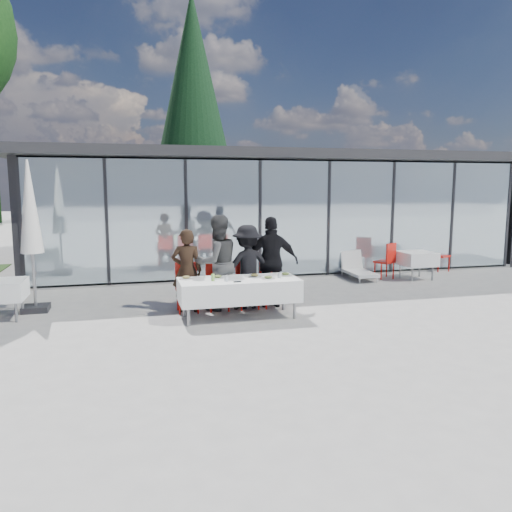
{
  "coord_description": "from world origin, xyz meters",
  "views": [
    {
      "loc": [
        -2.37,
        -8.71,
        2.5
      ],
      "look_at": [
        0.19,
        1.2,
        1.05
      ],
      "focal_mm": 35.0,
      "sensor_mm": 36.0,
      "label": 1
    }
  ],
  "objects_px": {
    "plate_b": "(218,277)",
    "folded_eyeglasses": "(237,282)",
    "plate_a": "(186,278)",
    "juice_bottle": "(213,277)",
    "diner_chair_d": "(271,281)",
    "plate_c": "(255,276)",
    "market_umbrella": "(30,216)",
    "spare_chair_a": "(438,253)",
    "diner_chair_c": "(247,282)",
    "diner_a": "(187,271)",
    "diner_c": "(247,267)",
    "diner_b": "(217,263)",
    "diner_chair_b": "(217,283)",
    "lounger": "(357,269)",
    "spare_table_left": "(1,290)",
    "conifer_tree": "(193,102)",
    "dining_table": "(239,290)",
    "plate_extra": "(268,278)",
    "diner_chair_a": "(187,285)",
    "plate_d": "(285,274)",
    "diner_d": "(272,262)",
    "spare_chair_b": "(387,259)",
    "spare_table_right": "(417,259)"
  },
  "relations": [
    {
      "from": "plate_b",
      "to": "spare_chair_b",
      "type": "relative_size",
      "value": 0.27
    },
    {
      "from": "dining_table",
      "to": "plate_extra",
      "type": "relative_size",
      "value": 8.55
    },
    {
      "from": "diner_b",
      "to": "plate_extra",
      "type": "xyz_separation_m",
      "value": [
        0.81,
        -0.87,
        -0.19
      ]
    },
    {
      "from": "plate_a",
      "to": "lounger",
      "type": "bearing_deg",
      "value": 31.06
    },
    {
      "from": "conifer_tree",
      "to": "diner_d",
      "type": "bearing_deg",
      "value": -90.02
    },
    {
      "from": "diner_c",
      "to": "spare_table_left",
      "type": "relative_size",
      "value": 1.99
    },
    {
      "from": "plate_d",
      "to": "lounger",
      "type": "distance_m",
      "value": 4.38
    },
    {
      "from": "spare_table_left",
      "to": "market_umbrella",
      "type": "distance_m",
      "value": 1.53
    },
    {
      "from": "diner_chair_a",
      "to": "diner_chair_c",
      "type": "relative_size",
      "value": 1.0
    },
    {
      "from": "plate_a",
      "to": "plate_extra",
      "type": "height_order",
      "value": "same"
    },
    {
      "from": "diner_chair_a",
      "to": "juice_bottle",
      "type": "distance_m",
      "value": 0.96
    },
    {
      "from": "plate_d",
      "to": "spare_chair_a",
      "type": "bearing_deg",
      "value": 31.66
    },
    {
      "from": "diner_chair_d",
      "to": "spare_chair_a",
      "type": "bearing_deg",
      "value": 26.47
    },
    {
      "from": "plate_a",
      "to": "juice_bottle",
      "type": "relative_size",
      "value": 1.98
    },
    {
      "from": "diner_a",
      "to": "plate_c",
      "type": "bearing_deg",
      "value": 164.23
    },
    {
      "from": "plate_extra",
      "to": "plate_c",
      "type": "bearing_deg",
      "value": 125.58
    },
    {
      "from": "plate_c",
      "to": "plate_b",
      "type": "bearing_deg",
      "value": 177.48
    },
    {
      "from": "diner_d",
      "to": "plate_a",
      "type": "relative_size",
      "value": 7.08
    },
    {
      "from": "spare_table_left",
      "to": "market_umbrella",
      "type": "relative_size",
      "value": 0.29
    },
    {
      "from": "diner_a",
      "to": "spare_chair_b",
      "type": "relative_size",
      "value": 1.7
    },
    {
      "from": "plate_d",
      "to": "spare_chair_a",
      "type": "xyz_separation_m",
      "value": [
        5.9,
        3.64,
        -0.24
      ]
    },
    {
      "from": "diner_chair_c",
      "to": "spare_chair_b",
      "type": "bearing_deg",
      "value": 26.33
    },
    {
      "from": "juice_bottle",
      "to": "lounger",
      "type": "bearing_deg",
      "value": 36.12
    },
    {
      "from": "diner_chair_d",
      "to": "plate_c",
      "type": "bearing_deg",
      "value": -128.96
    },
    {
      "from": "plate_b",
      "to": "diner_d",
      "type": "bearing_deg",
      "value": 24.85
    },
    {
      "from": "diner_a",
      "to": "diner_b",
      "type": "height_order",
      "value": "diner_b"
    },
    {
      "from": "diner_chair_d",
      "to": "lounger",
      "type": "distance_m",
      "value": 4.0
    },
    {
      "from": "juice_bottle",
      "to": "spare_table_left",
      "type": "bearing_deg",
      "value": 164.34
    },
    {
      "from": "diner_a",
      "to": "plate_c",
      "type": "relative_size",
      "value": 6.28
    },
    {
      "from": "plate_c",
      "to": "juice_bottle",
      "type": "distance_m",
      "value": 0.87
    },
    {
      "from": "plate_a",
      "to": "dining_table",
      "type": "bearing_deg",
      "value": -12.58
    },
    {
      "from": "spare_chair_a",
      "to": "diner_chair_c",
      "type": "bearing_deg",
      "value": -155.38
    },
    {
      "from": "diner_a",
      "to": "spare_chair_b",
      "type": "xyz_separation_m",
      "value": [
        5.66,
        2.23,
        -0.29
      ]
    },
    {
      "from": "plate_b",
      "to": "lounger",
      "type": "bearing_deg",
      "value": 35.03
    },
    {
      "from": "diner_chair_d",
      "to": "plate_b",
      "type": "xyz_separation_m",
      "value": [
        -1.24,
        -0.61,
        0.24
      ]
    },
    {
      "from": "plate_c",
      "to": "folded_eyeglasses",
      "type": "bearing_deg",
      "value": -135.78
    },
    {
      "from": "spare_table_left",
      "to": "conifer_tree",
      "type": "relative_size",
      "value": 0.08
    },
    {
      "from": "diner_d",
      "to": "plate_d",
      "type": "xyz_separation_m",
      "value": [
        0.1,
        -0.61,
        -0.16
      ]
    },
    {
      "from": "diner_chair_b",
      "to": "spare_table_right",
      "type": "relative_size",
      "value": 1.13
    },
    {
      "from": "diner_c",
      "to": "juice_bottle",
      "type": "bearing_deg",
      "value": 36.38
    },
    {
      "from": "plate_b",
      "to": "folded_eyeglasses",
      "type": "distance_m",
      "value": 0.54
    },
    {
      "from": "diner_b",
      "to": "diner_chair_b",
      "type": "relative_size",
      "value": 1.97
    },
    {
      "from": "diner_chair_c",
      "to": "plate_b",
      "type": "relative_size",
      "value": 3.69
    },
    {
      "from": "spare_chair_a",
      "to": "conifer_tree",
      "type": "bearing_deg",
      "value": 123.93
    },
    {
      "from": "diner_b",
      "to": "diner_chair_b",
      "type": "distance_m",
      "value": 0.42
    },
    {
      "from": "diner_chair_c",
      "to": "market_umbrella",
      "type": "relative_size",
      "value": 0.33
    },
    {
      "from": "diner_chair_b",
      "to": "diner_d",
      "type": "xyz_separation_m",
      "value": [
        1.14,
        -0.04,
        0.4
      ]
    },
    {
      "from": "dining_table",
      "to": "diner_chair_b",
      "type": "xyz_separation_m",
      "value": [
        -0.28,
        0.75,
        -0.0
      ]
    },
    {
      "from": "juice_bottle",
      "to": "market_umbrella",
      "type": "distance_m",
      "value": 3.84
    },
    {
      "from": "diner_a",
      "to": "diner_c",
      "type": "bearing_deg",
      "value": -169.71
    }
  ]
}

